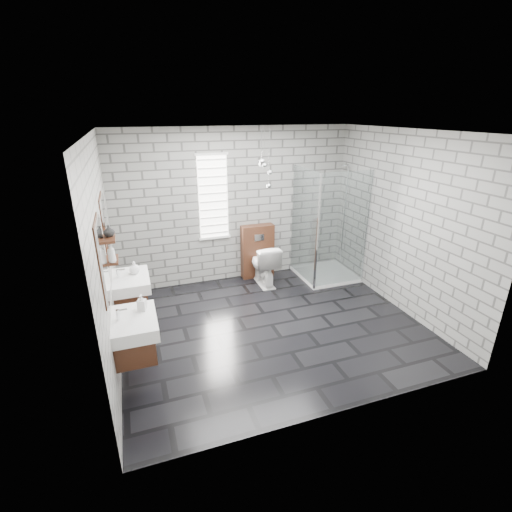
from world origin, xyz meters
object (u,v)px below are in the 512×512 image
vanity_right (128,283)px  shower_enclosure (325,253)px  cistern_panel (257,251)px  toilet (264,264)px  vanity_left (131,325)px

vanity_right → shower_enclosure: bearing=11.4°
cistern_panel → shower_enclosure: shower_enclosure is taller
vanity_right → toilet: size_ratio=2.08×
shower_enclosure → toilet: 1.15m
vanity_right → toilet: (2.28, 0.86, -0.38)m
toilet → cistern_panel: bearing=-89.2°
vanity_left → cistern_panel: (2.28, 2.33, -0.26)m
vanity_right → cistern_panel: vanity_right is taller
vanity_right → vanity_left: bearing=-90.0°
vanity_left → toilet: bearing=40.9°
toilet → vanity_right: bearing=21.4°
vanity_left → shower_enclosure: size_ratio=0.77×
vanity_left → cistern_panel: size_ratio=1.57×
shower_enclosure → toilet: shower_enclosure is taller
vanity_left → vanity_right: 1.12m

